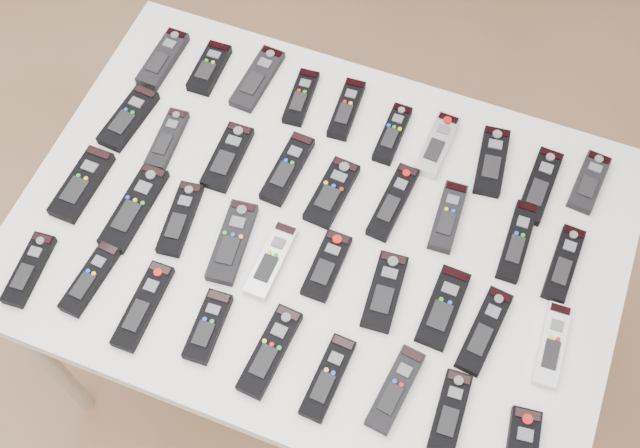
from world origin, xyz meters
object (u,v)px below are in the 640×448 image
(remote_3, at_px, (301,97))
(remote_7, at_px, (492,162))
(remote_4, at_px, (346,109))
(remote_24, at_px, (327,266))
(remote_15, at_px, (393,202))
(remote_23, at_px, (271,260))
(remote_32, at_px, (208,326))
(remote_2, at_px, (257,79))
(remote_11, at_px, (167,139))
(remote_25, at_px, (385,291))
(remote_17, at_px, (517,241))
(remote_33, at_px, (270,351))
(remote_22, at_px, (232,242))
(remote_21, at_px, (180,219))
(remote_12, at_px, (228,157))
(remote_35, at_px, (395,389))
(remote_27, at_px, (484,331))
(remote_1, at_px, (209,68))
(remote_5, at_px, (392,134))
(table, at_px, (320,241))
(remote_6, at_px, (437,145))
(remote_16, at_px, (448,217))
(remote_36, at_px, (450,412))
(remote_19, at_px, (82,184))
(remote_0, at_px, (163,59))
(remote_30, at_px, (90,279))
(remote_31, at_px, (143,306))
(remote_13, at_px, (288,169))
(remote_26, at_px, (443,307))
(remote_29, at_px, (29,269))
(remote_28, at_px, (552,345))
(remote_18, at_px, (564,264))
(remote_34, at_px, (328,378))
(remote_8, at_px, (540,186))

(remote_3, distance_m, remote_7, 0.45)
(remote_4, relative_size, remote_24, 1.05)
(remote_24, bearing_deg, remote_15, 68.42)
(remote_23, bearing_deg, remote_32, -107.15)
(remote_2, xyz_separation_m, remote_7, (0.56, -0.03, 0.00))
(remote_11, xyz_separation_m, remote_25, (0.57, -0.17, 0.00))
(remote_17, distance_m, remote_33, 0.55)
(remote_22, distance_m, remote_23, 0.09)
(remote_7, xyz_separation_m, remote_21, (-0.57, -0.37, -0.00))
(remote_12, height_order, remote_17, same)
(remote_15, height_order, remote_35, remote_15)
(remote_11, relative_size, remote_33, 0.84)
(remote_27, bearing_deg, remote_1, 159.61)
(remote_5, bearing_deg, table, -103.18)
(remote_6, relative_size, remote_16, 1.02)
(remote_22, bearing_deg, remote_5, 52.88)
(remote_15, height_order, remote_36, remote_15)
(remote_35, distance_m, remote_36, 0.11)
(remote_19, bearing_deg, remote_6, 30.10)
(remote_17, bearing_deg, remote_0, 168.62)
(remote_30, relative_size, remote_31, 0.87)
(remote_13, relative_size, remote_36, 1.14)
(remote_7, xyz_separation_m, remote_13, (-0.41, -0.18, 0.00))
(remote_16, bearing_deg, remote_33, -122.95)
(remote_12, height_order, remote_30, same)
(remote_7, xyz_separation_m, remote_16, (-0.05, -0.17, 0.00))
(remote_16, distance_m, remote_27, 0.26)
(remote_13, height_order, remote_26, remote_13)
(remote_1, relative_size, remote_26, 0.83)
(table, bearing_deg, remote_36, -37.19)
(remote_6, bearing_deg, remote_29, -136.53)
(remote_29, bearing_deg, remote_33, -3.11)
(remote_17, bearing_deg, remote_6, 142.49)
(remote_5, distance_m, remote_33, 0.56)
(remote_11, xyz_separation_m, remote_36, (0.76, -0.36, 0.00))
(remote_28, bearing_deg, remote_5, 138.90)
(table, relative_size, remote_18, 7.28)
(remote_4, distance_m, remote_21, 0.45)
(remote_13, distance_m, remote_32, 0.39)
(remote_4, bearing_deg, remote_31, -112.98)
(remote_21, bearing_deg, table, 10.21)
(remote_29, bearing_deg, remote_23, 18.69)
(remote_15, relative_size, remote_22, 0.99)
(remote_28, distance_m, remote_33, 0.54)
(remote_31, bearing_deg, remote_27, 16.13)
(remote_17, bearing_deg, remote_29, -155.94)
(remote_12, distance_m, remote_34, 0.54)
(remote_0, relative_size, remote_16, 1.05)
(remote_0, distance_m, remote_19, 0.37)
(remote_31, bearing_deg, remote_8, 39.23)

